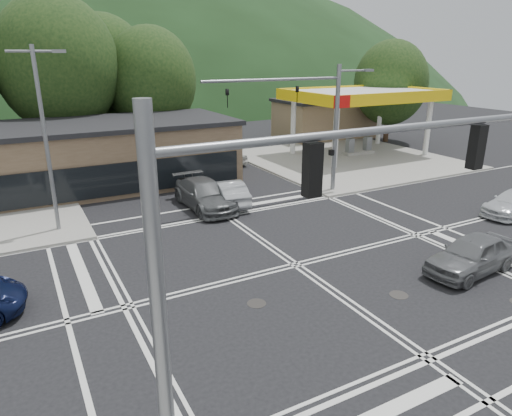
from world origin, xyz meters
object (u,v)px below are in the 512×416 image
car_grey_center (472,254)px  car_queue_a (228,192)px  car_northbound (205,194)px  pedestrian (313,170)px  car_queue_b (228,155)px

car_grey_center → car_queue_a: (-5.02, 12.94, -0.04)m
car_northbound → pedestrian: pedestrian is taller
car_queue_a → car_queue_b: bearing=-106.4°
car_queue_b → car_northbound: size_ratio=0.72×
car_queue_a → car_northbound: bearing=8.6°
car_grey_center → pedestrian: size_ratio=2.53×
car_northbound → pedestrian: (8.43, 1.06, 0.24)m
car_queue_a → pedestrian: pedestrian is taller
car_grey_center → car_northbound: size_ratio=0.81×
car_grey_center → pedestrian: (1.92, 14.00, 0.28)m
car_grey_center → car_queue_a: 13.88m
car_queue_a → car_northbound: size_ratio=0.79×
car_queue_a → car_queue_b: size_ratio=1.11×
car_grey_center → car_queue_b: 22.60m
car_queue_b → car_northbound: car_northbound is taller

